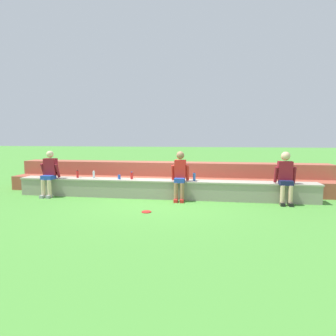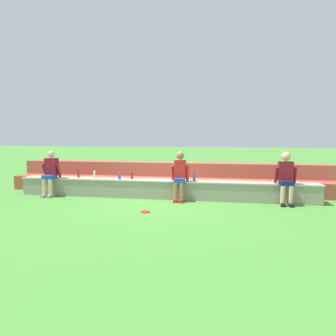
{
  "view_description": "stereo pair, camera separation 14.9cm",
  "coord_description": "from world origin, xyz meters",
  "px_view_note": "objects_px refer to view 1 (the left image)",
  "views": [
    {
      "loc": [
        1.36,
        -7.59,
        1.76
      ],
      "look_at": [
        0.18,
        0.24,
        0.87
      ],
      "focal_mm": 30.1,
      "sensor_mm": 36.0,
      "label": 1
    },
    {
      "loc": [
        1.51,
        -7.57,
        1.76
      ],
      "look_at": [
        0.18,
        0.24,
        0.87
      ],
      "focal_mm": 30.1,
      "sensor_mm": 36.0,
      "label": 2
    }
  ],
  "objects_px": {
    "person_left_of_center": "(180,174)",
    "water_bottle_near_right": "(132,176)",
    "person_center": "(285,176)",
    "water_bottle_near_left": "(77,174)",
    "water_bottle_mid_right": "(194,177)",
    "plastic_cup_right_end": "(119,177)",
    "water_bottle_mid_left": "(94,175)",
    "frisbee": "(146,212)",
    "person_far_left": "(49,172)"
  },
  "relations": [
    {
      "from": "person_far_left",
      "to": "water_bottle_mid_left",
      "type": "height_order",
      "value": "person_far_left"
    },
    {
      "from": "water_bottle_mid_left",
      "to": "water_bottle_mid_right",
      "type": "height_order",
      "value": "water_bottle_mid_right"
    },
    {
      "from": "water_bottle_mid_left",
      "to": "frisbee",
      "type": "height_order",
      "value": "water_bottle_mid_left"
    },
    {
      "from": "person_left_of_center",
      "to": "person_center",
      "type": "bearing_deg",
      "value": -0.1
    },
    {
      "from": "person_center",
      "to": "plastic_cup_right_end",
      "type": "xyz_separation_m",
      "value": [
        -4.54,
        0.19,
        -0.16
      ]
    },
    {
      "from": "person_left_of_center",
      "to": "water_bottle_near_right",
      "type": "xyz_separation_m",
      "value": [
        -1.44,
        0.25,
        -0.1
      ]
    },
    {
      "from": "person_center",
      "to": "plastic_cup_right_end",
      "type": "distance_m",
      "value": 4.55
    },
    {
      "from": "water_bottle_near_right",
      "to": "person_left_of_center",
      "type": "bearing_deg",
      "value": -9.97
    },
    {
      "from": "person_center",
      "to": "water_bottle_near_left",
      "type": "distance_m",
      "value": 5.88
    },
    {
      "from": "water_bottle_mid_left",
      "to": "water_bottle_near_left",
      "type": "bearing_deg",
      "value": 177.82
    },
    {
      "from": "water_bottle_mid_right",
      "to": "plastic_cup_right_end",
      "type": "distance_m",
      "value": 2.17
    },
    {
      "from": "person_center",
      "to": "water_bottle_mid_left",
      "type": "relative_size",
      "value": 6.06
    },
    {
      "from": "water_bottle_near_right",
      "to": "water_bottle_mid_left",
      "type": "bearing_deg",
      "value": 179.98
    },
    {
      "from": "person_center",
      "to": "plastic_cup_right_end",
      "type": "bearing_deg",
      "value": 177.59
    },
    {
      "from": "person_far_left",
      "to": "water_bottle_near_left",
      "type": "distance_m",
      "value": 0.79
    },
    {
      "from": "person_center",
      "to": "person_far_left",
      "type": "bearing_deg",
      "value": -179.79
    },
    {
      "from": "person_left_of_center",
      "to": "water_bottle_mid_left",
      "type": "bearing_deg",
      "value": 174.44
    },
    {
      "from": "water_bottle_mid_left",
      "to": "water_bottle_near_left",
      "type": "relative_size",
      "value": 0.98
    },
    {
      "from": "person_left_of_center",
      "to": "water_bottle_near_left",
      "type": "xyz_separation_m",
      "value": [
        -3.12,
        0.27,
        -0.1
      ]
    },
    {
      "from": "person_center",
      "to": "water_bottle_near_left",
      "type": "relative_size",
      "value": 5.92
    },
    {
      "from": "water_bottle_near_left",
      "to": "plastic_cup_right_end",
      "type": "height_order",
      "value": "water_bottle_near_left"
    },
    {
      "from": "person_left_of_center",
      "to": "frisbee",
      "type": "distance_m",
      "value": 1.65
    },
    {
      "from": "water_bottle_near_right",
      "to": "plastic_cup_right_end",
      "type": "distance_m",
      "value": 0.36
    },
    {
      "from": "water_bottle_near_left",
      "to": "water_bottle_near_right",
      "type": "height_order",
      "value": "water_bottle_near_left"
    },
    {
      "from": "water_bottle_mid_left",
      "to": "frisbee",
      "type": "bearing_deg",
      "value": -39.05
    },
    {
      "from": "person_center",
      "to": "water_bottle_mid_left",
      "type": "bearing_deg",
      "value": 177.24
    },
    {
      "from": "water_bottle_near_right",
      "to": "frisbee",
      "type": "height_order",
      "value": "water_bottle_near_right"
    },
    {
      "from": "person_left_of_center",
      "to": "water_bottle_near_left",
      "type": "bearing_deg",
      "value": 175.0
    },
    {
      "from": "water_bottle_near_right",
      "to": "water_bottle_mid_right",
      "type": "bearing_deg",
      "value": -0.14
    },
    {
      "from": "person_far_left",
      "to": "person_center",
      "type": "xyz_separation_m",
      "value": [
        6.6,
        0.02,
        0.03
      ]
    },
    {
      "from": "person_center",
      "to": "frisbee",
      "type": "distance_m",
      "value": 3.72
    },
    {
      "from": "water_bottle_mid_right",
      "to": "water_bottle_mid_left",
      "type": "bearing_deg",
      "value": 179.91
    },
    {
      "from": "person_far_left",
      "to": "frisbee",
      "type": "distance_m",
      "value": 3.54
    },
    {
      "from": "person_left_of_center",
      "to": "water_bottle_mid_left",
      "type": "distance_m",
      "value": 2.61
    },
    {
      "from": "water_bottle_mid_left",
      "to": "plastic_cup_right_end",
      "type": "bearing_deg",
      "value": -4.72
    },
    {
      "from": "person_center",
      "to": "water_bottle_mid_right",
      "type": "distance_m",
      "value": 2.39
    },
    {
      "from": "water_bottle_near_left",
      "to": "water_bottle_mid_right",
      "type": "bearing_deg",
      "value": -0.4
    },
    {
      "from": "person_far_left",
      "to": "water_bottle_near_right",
      "type": "bearing_deg",
      "value": 6.66
    },
    {
      "from": "person_center",
      "to": "frisbee",
      "type": "xyz_separation_m",
      "value": [
        -3.39,
        -1.33,
        -0.74
      ]
    },
    {
      "from": "water_bottle_mid_right",
      "to": "plastic_cup_right_end",
      "type": "height_order",
      "value": "water_bottle_mid_right"
    },
    {
      "from": "water_bottle_near_right",
      "to": "frisbee",
      "type": "bearing_deg",
      "value": -63.32
    },
    {
      "from": "person_left_of_center",
      "to": "water_bottle_mid_left",
      "type": "height_order",
      "value": "person_left_of_center"
    },
    {
      "from": "water_bottle_mid_left",
      "to": "water_bottle_near_right",
      "type": "relative_size",
      "value": 1.02
    },
    {
      "from": "person_center",
      "to": "water_bottle_near_right",
      "type": "distance_m",
      "value": 4.2
    },
    {
      "from": "person_far_left",
      "to": "frisbee",
      "type": "xyz_separation_m",
      "value": [
        3.21,
        -1.31,
        -0.71
      ]
    },
    {
      "from": "person_center",
      "to": "water_bottle_mid_right",
      "type": "bearing_deg",
      "value": 173.92
    },
    {
      "from": "water_bottle_mid_right",
      "to": "plastic_cup_right_end",
      "type": "xyz_separation_m",
      "value": [
        -2.17,
        -0.06,
        -0.05
      ]
    },
    {
      "from": "water_bottle_near_right",
      "to": "plastic_cup_right_end",
      "type": "height_order",
      "value": "water_bottle_near_right"
    },
    {
      "from": "water_bottle_mid_right",
      "to": "water_bottle_near_left",
      "type": "relative_size",
      "value": 1.05
    },
    {
      "from": "person_far_left",
      "to": "person_center",
      "type": "distance_m",
      "value": 6.6
    }
  ]
}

